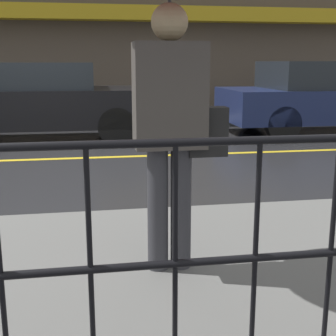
# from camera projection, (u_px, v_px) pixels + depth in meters

# --- Properties ---
(ground_plane) EXTENTS (80.00, 80.00, 0.00)m
(ground_plane) POSITION_uv_depth(u_px,v_px,m) (41.00, 160.00, 7.03)
(ground_plane) COLOR #262628
(sidewalk_far) EXTENTS (28.00, 2.04, 0.14)m
(sidewalk_far) POSITION_uv_depth(u_px,v_px,m) (58.00, 121.00, 10.96)
(sidewalk_far) COLOR #60605E
(sidewalk_far) RESTS_ON ground_plane
(lane_marking) EXTENTS (25.20, 0.12, 0.01)m
(lane_marking) POSITION_uv_depth(u_px,v_px,m) (41.00, 159.00, 7.03)
(lane_marking) COLOR gold
(lane_marking) RESTS_ON ground_plane
(building_storefront) EXTENTS (28.00, 0.85, 5.23)m
(building_storefront) POSITION_uv_depth(u_px,v_px,m) (55.00, 13.00, 11.50)
(building_storefront) COLOR #4C4238
(building_storefront) RESTS_ON ground_plane
(pedestrian) EXTENTS (0.98, 0.98, 2.02)m
(pedestrian) POSITION_uv_depth(u_px,v_px,m) (171.00, 10.00, 2.67)
(pedestrian) COLOR #333338
(pedestrian) RESTS_ON sidewalk_near
(car_black) EXTENTS (4.16, 1.75, 1.42)m
(car_black) POSITION_uv_depth(u_px,v_px,m) (41.00, 101.00, 8.60)
(car_black) COLOR black
(car_black) RESTS_ON ground_plane
(car_navy) EXTENTS (4.32, 1.91, 1.45)m
(car_navy) POSITION_uv_depth(u_px,v_px,m) (327.00, 97.00, 9.51)
(car_navy) COLOR #19234C
(car_navy) RESTS_ON ground_plane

